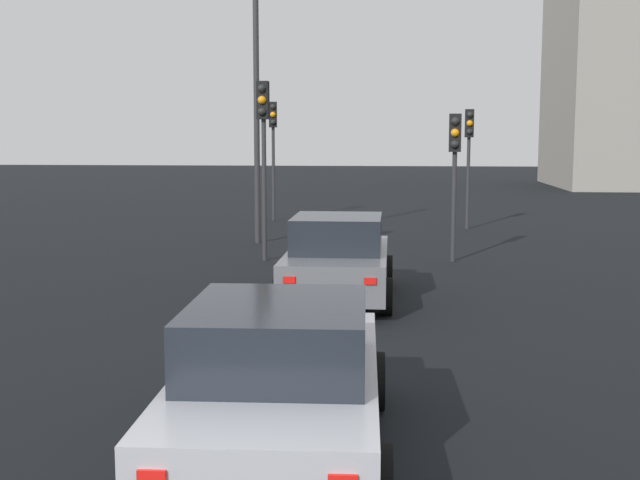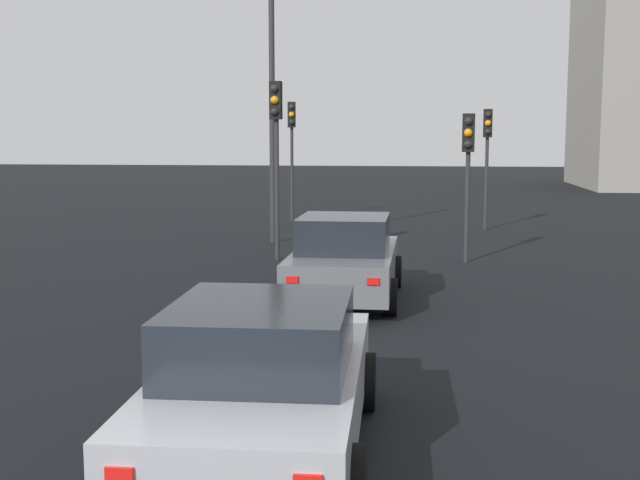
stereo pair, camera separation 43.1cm
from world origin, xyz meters
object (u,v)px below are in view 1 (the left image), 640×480
traffic_light_near_left (263,133)px  street_lamp_kerbside (256,87)px  car_grey_lead (338,259)px  traffic_light_far_left (455,155)px  traffic_light_near_right (469,143)px  car_silver_second (280,381)px  traffic_light_far_right (273,136)px

traffic_light_near_left → street_lamp_kerbside: (3.35, 0.73, 1.29)m
car_grey_lead → traffic_light_far_left: traffic_light_far_left is taller
traffic_light_near_left → traffic_light_near_right: (7.38, -5.51, -0.30)m
car_silver_second → car_grey_lead: bearing=-2.1°
car_silver_second → traffic_light_far_left: 12.74m
traffic_light_near_left → traffic_light_far_left: 4.61m
street_lamp_kerbside → car_silver_second: bearing=-169.6°
car_silver_second → traffic_light_near_left: bearing=7.9°
car_grey_lead → traffic_light_near_right: traffic_light_near_right is taller
traffic_light_near_right → traffic_light_far_left: size_ratio=1.09×
traffic_light_far_right → street_lamp_kerbside: 6.33m
car_silver_second → traffic_light_far_right: bearing=6.7°
car_grey_lead → traffic_light_far_left: bearing=-27.2°
car_silver_second → traffic_light_far_right: 22.01m
car_grey_lead → traffic_light_near_right: size_ratio=1.10×
car_silver_second → traffic_light_far_right: size_ratio=1.06×
traffic_light_near_right → traffic_light_far_left: bearing=-6.1°
car_silver_second → traffic_light_far_left: (12.37, -2.45, 1.83)m
traffic_light_near_left → car_silver_second: bearing=13.8°
traffic_light_near_right → traffic_light_far_right: 7.05m
car_silver_second → street_lamp_kerbside: bearing=8.4°
traffic_light_far_right → traffic_light_near_left: bearing=0.5°
traffic_light_near_left → traffic_light_near_right: 9.22m
traffic_light_near_right → street_lamp_kerbside: bearing=-55.7°
traffic_light_near_left → traffic_light_near_right: traffic_light_near_left is taller
traffic_light_far_left → traffic_light_near_left: bearing=-79.9°
car_silver_second → traffic_light_near_right: bearing=-12.0°
car_grey_lead → traffic_light_far_left: (4.82, -2.44, 1.81)m
car_silver_second → street_lamp_kerbside: (15.47, 2.85, 3.66)m
traffic_light_near_left → street_lamp_kerbside: bearing=-163.8°
car_silver_second → traffic_light_near_right: traffic_light_near_right is taller
traffic_light_near_left → traffic_light_near_right: size_ratio=1.11×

